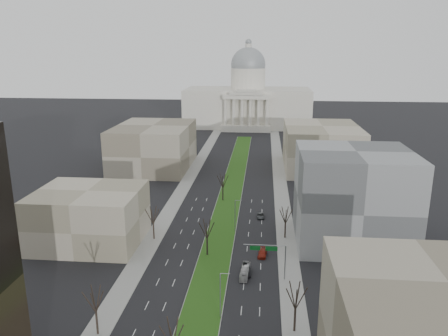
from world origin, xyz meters
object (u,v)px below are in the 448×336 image
Objects in this scene: car_grey_far at (261,216)px; car_red at (262,253)px; car_black at (246,270)px; box_van at (245,272)px.

car_red is at bearing -90.61° from car_grey_far.
car_black is at bearing -105.51° from car_red.
box_van is at bearing -109.05° from car_black.
car_grey_far is (2.84, 33.96, -0.22)m from car_black.
car_red is 10.68m from box_van.
box_van is at bearing -104.83° from car_red.
car_red is at bearing 73.44° from box_van.
car_grey_far is at bearing 79.64° from car_black.
car_black is 1.14× the size of car_grey_far.
car_red is (3.54, 9.09, -0.13)m from car_black.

